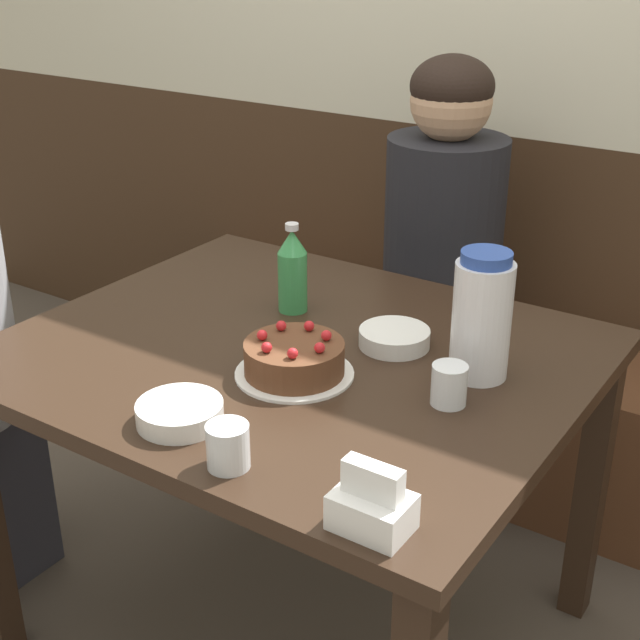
# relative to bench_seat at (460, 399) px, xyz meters

# --- Properties ---
(ground_plane) EXTENTS (12.00, 12.00, 0.00)m
(ground_plane) POSITION_rel_bench_seat_xyz_m (0.00, -0.83, -0.22)
(ground_plane) COLOR #4C4238
(back_wall) EXTENTS (4.80, 0.04, 2.50)m
(back_wall) POSITION_rel_bench_seat_xyz_m (0.00, 0.22, 1.03)
(back_wall) COLOR #3D2819
(back_wall) RESTS_ON ground_plane
(bench_seat) EXTENTS (2.06, 0.38, 0.43)m
(bench_seat) POSITION_rel_bench_seat_xyz_m (0.00, 0.00, 0.00)
(bench_seat) COLOR #56331E
(bench_seat) RESTS_ON ground_plane
(dining_table) EXTENTS (1.11, 0.94, 0.72)m
(dining_table) POSITION_rel_bench_seat_xyz_m (0.00, -0.83, 0.41)
(dining_table) COLOR black
(dining_table) RESTS_ON ground_plane
(birthday_cake) EXTENTS (0.22, 0.22, 0.09)m
(birthday_cake) POSITION_rel_bench_seat_xyz_m (0.06, -0.92, 0.54)
(birthday_cake) COLOR white
(birthday_cake) RESTS_ON dining_table
(water_pitcher) EXTENTS (0.11, 0.11, 0.25)m
(water_pitcher) POSITION_rel_bench_seat_xyz_m (0.35, -0.73, 0.63)
(water_pitcher) COLOR white
(water_pitcher) RESTS_ON dining_table
(soju_bottle) EXTENTS (0.06, 0.06, 0.20)m
(soju_bottle) POSITION_rel_bench_seat_xyz_m (-0.11, -0.68, 0.60)
(soju_bottle) COLOR #388E4C
(soju_bottle) RESTS_ON dining_table
(napkin_holder) EXTENTS (0.11, 0.08, 0.11)m
(napkin_holder) POSITION_rel_bench_seat_xyz_m (0.42, -1.24, 0.55)
(napkin_holder) COLOR white
(napkin_holder) RESTS_ON dining_table
(bowl_soup_white) EXTENTS (0.14, 0.14, 0.04)m
(bowl_soup_white) POSITION_rel_bench_seat_xyz_m (0.16, -0.71, 0.52)
(bowl_soup_white) COLOR white
(bowl_soup_white) RESTS_ON dining_table
(bowl_rice_small) EXTENTS (0.15, 0.15, 0.04)m
(bowl_rice_small) POSITION_rel_bench_seat_xyz_m (0.00, -1.17, 0.53)
(bowl_rice_small) COLOR white
(bowl_rice_small) RESTS_ON dining_table
(glass_water_tall) EXTENTS (0.07, 0.07, 0.07)m
(glass_water_tall) POSITION_rel_bench_seat_xyz_m (0.15, -1.23, 0.54)
(glass_water_tall) COLOR silver
(glass_water_tall) RESTS_ON dining_table
(glass_tumbler_short) EXTENTS (0.06, 0.06, 0.07)m
(glass_tumbler_short) POSITION_rel_bench_seat_xyz_m (0.35, -0.86, 0.54)
(glass_tumbler_short) COLOR silver
(glass_tumbler_short) RESTS_ON dining_table
(person_teal_shirt) EXTENTS (0.31, 0.34, 1.21)m
(person_teal_shirt) POSITION_rel_bench_seat_xyz_m (-0.04, -0.10, 0.36)
(person_teal_shirt) COLOR #33333D
(person_teal_shirt) RESTS_ON ground_plane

